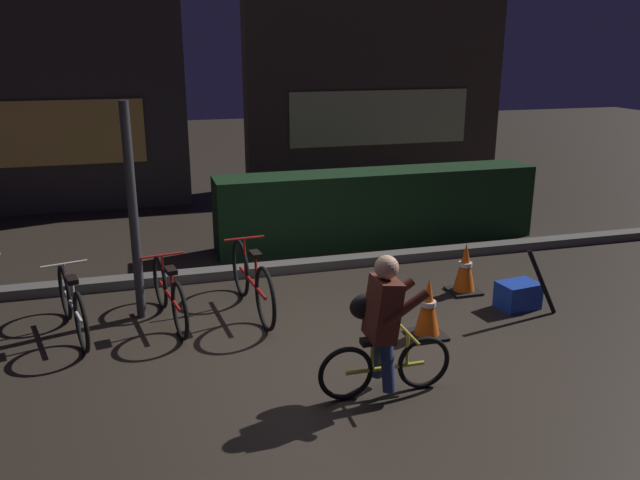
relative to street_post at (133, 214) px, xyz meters
name	(u,v)px	position (x,y,z in m)	size (l,w,h in m)	color
ground_plane	(317,345)	(1.66, -1.20, -1.16)	(40.00, 40.00, 0.00)	#2D261E
sidewalk_curb	(272,268)	(1.66, 1.00, -1.10)	(12.00, 0.24, 0.12)	#56544F
hedge_row	(378,207)	(3.46, 1.90, -0.62)	(4.80, 0.70, 1.09)	black
storefront_left	(35,95)	(-1.51, 5.30, 0.86)	(5.02, 0.54, 4.07)	#383330
storefront_right	(377,85)	(4.94, 6.00, 0.87)	(5.47, 0.54, 4.08)	#42382D
street_post	(133,214)	(0.00, 0.00, 0.00)	(0.10, 0.10, 2.33)	#2D2D33
parked_bike_left_mid	(73,305)	(-0.67, -0.27, -0.84)	(0.49, 1.48, 0.70)	black
parked_bike_center_left	(169,294)	(0.30, -0.23, -0.85)	(0.46, 1.49, 0.69)	black
parked_bike_center_right	(252,281)	(1.20, -0.18, -0.81)	(0.46, 1.70, 0.78)	black
traffic_cone_near	(428,308)	(2.79, -1.30, -0.86)	(0.36, 0.36, 0.63)	black
traffic_cone_far	(465,269)	(3.74, -0.30, -0.87)	(0.36, 0.36, 0.62)	black
blue_crate	(518,295)	(4.10, -0.90, -1.01)	(0.44, 0.32, 0.30)	#193DB7
cyclist	(383,325)	(1.94, -2.21, -0.54)	(1.19, 0.51, 1.25)	black
closed_umbrella	(542,282)	(4.21, -1.15, -0.78)	(0.05, 0.05, 0.85)	black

